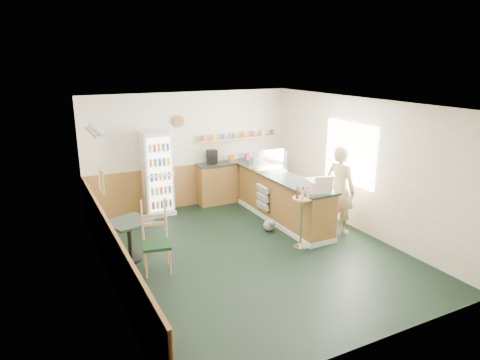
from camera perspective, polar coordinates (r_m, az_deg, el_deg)
ground at (r=7.99m, az=1.46°, el=-9.51°), size 6.00×6.00×0.00m
room_envelope at (r=8.00m, az=-2.38°, el=2.13°), size 5.04×6.02×2.72m
service_counter at (r=9.31m, az=5.67°, el=-2.75°), size 0.68×3.01×1.01m
back_counter at (r=10.65m, az=-0.03°, el=0.21°), size 2.24×0.42×1.69m
drinks_fridge at (r=9.75m, az=-10.93°, el=0.87°), size 0.63×0.53×1.90m
display_case at (r=9.62m, az=3.78°, el=2.66°), size 0.78×0.41×0.44m
cash_register at (r=8.18m, az=10.31°, el=-0.72°), size 0.47×0.48×0.23m
shopkeeper at (r=8.79m, az=13.23°, el=-1.25°), size 0.57×0.69×1.80m
condiment_stand at (r=7.96m, az=8.27°, el=-4.02°), size 0.37×0.37×1.14m
newspaper_rack at (r=9.32m, az=3.04°, el=-2.42°), size 0.09×0.47×0.55m
cafe_table at (r=7.71m, az=-14.57°, el=-6.82°), size 0.84×0.84×0.73m
cafe_chair at (r=7.25m, az=-11.38°, el=-7.12°), size 0.53×0.53×1.21m
dog_doorstop at (r=8.83m, az=3.97°, el=-6.02°), size 0.24×0.31×0.28m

